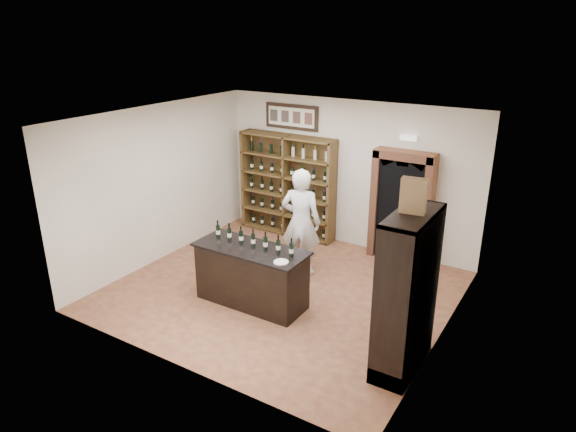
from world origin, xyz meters
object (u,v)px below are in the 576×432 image
at_px(counter_bottle_0, 218,231).
at_px(side_cabinet, 407,317).
at_px(shopkeeper, 301,222).
at_px(tasting_counter, 252,276).
at_px(wine_shelf, 288,185).
at_px(wine_crate, 414,196).

distance_m(counter_bottle_0, side_cabinet, 3.48).
bearing_deg(shopkeeper, tasting_counter, 71.10).
xyz_separation_m(counter_bottle_0, shopkeeper, (0.84, 1.33, -0.11)).
xyz_separation_m(side_cabinet, shopkeeper, (-2.61, 1.70, 0.25)).
relative_size(wine_shelf, tasting_counter, 1.17).
bearing_deg(tasting_counter, wine_crate, -6.30).
relative_size(wine_shelf, shopkeeper, 1.10).
distance_m(tasting_counter, counter_bottle_0, 0.95).
bearing_deg(tasting_counter, shopkeeper, 85.26).
bearing_deg(tasting_counter, side_cabinet, -6.28).
xyz_separation_m(wine_shelf, side_cabinet, (3.82, -3.23, -0.35)).
distance_m(tasting_counter, wine_crate, 3.30).
height_order(side_cabinet, shopkeeper, side_cabinet).
relative_size(wine_shelf, counter_bottle_0, 7.33).
relative_size(tasting_counter, side_cabinet, 0.85).
height_order(counter_bottle_0, wine_crate, wine_crate).
distance_m(side_cabinet, wine_crate, 1.67).
bearing_deg(counter_bottle_0, wine_crate, -6.15).
height_order(shopkeeper, wine_crate, wine_crate).
xyz_separation_m(counter_bottle_0, side_cabinet, (3.44, -0.37, -0.35)).
relative_size(shopkeeper, wine_crate, 4.53).
distance_m(wine_shelf, counter_bottle_0, 2.89).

